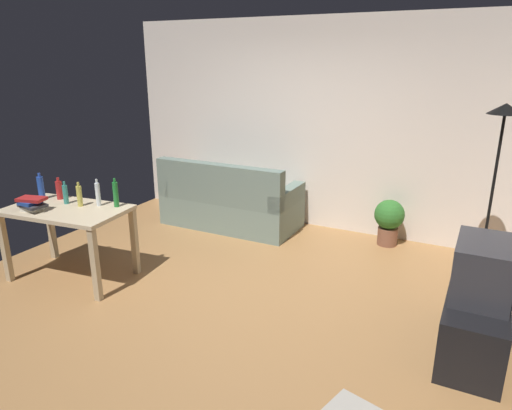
{
  "coord_description": "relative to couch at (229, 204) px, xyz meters",
  "views": [
    {
      "loc": [
        2.17,
        -3.55,
        2.21
      ],
      "look_at": [
        0.1,
        0.5,
        0.75
      ],
      "focal_mm": 32.45,
      "sensor_mm": 36.0,
      "label": 1
    }
  ],
  "objects": [
    {
      "name": "bottle_squat",
      "position": [
        -0.6,
        -1.96,
        0.56
      ],
      "size": [
        0.05,
        0.05,
        0.25
      ],
      "color": "#BCB24C",
      "rests_on": "desk"
    },
    {
      "name": "bottle_blue",
      "position": [
        -1.16,
        -1.97,
        0.58
      ],
      "size": [
        0.07,
        0.07,
        0.28
      ],
      "color": "#2347A3",
      "rests_on": "desk"
    },
    {
      "name": "desk",
      "position": [
        -0.68,
        -2.07,
        0.34
      ],
      "size": [
        1.27,
        0.82,
        0.76
      ],
      "rotation": [
        0.0,
        0.0,
        0.11
      ],
      "color": "#C6B28E",
      "rests_on": "ground_plane"
    },
    {
      "name": "couch",
      "position": [
        0.0,
        0.0,
        0.0
      ],
      "size": [
        1.81,
        0.84,
        0.92
      ],
      "rotation": [
        0.0,
        0.0,
        3.14
      ],
      "color": "slate",
      "rests_on": "ground_plane"
    },
    {
      "name": "bottle_clear",
      "position": [
        -0.44,
        -1.86,
        0.58
      ],
      "size": [
        0.05,
        0.05,
        0.28
      ],
      "color": "silver",
      "rests_on": "desk"
    },
    {
      "name": "bottle_tall",
      "position": [
        -0.79,
        -1.97,
        0.56
      ],
      "size": [
        0.05,
        0.05,
        0.24
      ],
      "color": "teal",
      "rests_on": "desk"
    },
    {
      "name": "torchiere_lamp",
      "position": [
        3.11,
        -0.3,
        1.11
      ],
      "size": [
        0.32,
        0.32,
        1.81
      ],
      "color": "black",
      "rests_on": "ground_plane"
    },
    {
      "name": "bottle_green",
      "position": [
        -0.26,
        -1.81,
        0.59
      ],
      "size": [
        0.05,
        0.05,
        0.3
      ],
      "color": "#1E722D",
      "rests_on": "desk"
    },
    {
      "name": "bottle_red",
      "position": [
        -0.98,
        -1.88,
        0.56
      ],
      "size": [
        0.07,
        0.07,
        0.24
      ],
      "color": "#AD2323",
      "rests_on": "desk"
    },
    {
      "name": "tv",
      "position": [
        3.12,
        -1.58,
        0.39
      ],
      "size": [
        0.41,
        0.6,
        0.44
      ],
      "rotation": [
        0.0,
        0.0,
        1.57
      ],
      "color": "#2D2D33",
      "rests_on": "tv_stand"
    },
    {
      "name": "potted_plant",
      "position": [
        2.06,
        0.31,
        0.02
      ],
      "size": [
        0.36,
        0.36,
        0.57
      ],
      "color": "brown",
      "rests_on": "ground_plane"
    },
    {
      "name": "wall_rear",
      "position": [
        0.86,
        0.61,
        1.04
      ],
      "size": [
        5.2,
        0.1,
        2.7
      ],
      "primitive_type": "cube",
      "color": "silver",
      "rests_on": "ground_plane"
    },
    {
      "name": "ground_plane",
      "position": [
        0.86,
        -1.59,
        -0.32
      ],
      "size": [
        5.2,
        4.4,
        0.02
      ],
      "primitive_type": "cube",
      "color": "#9E7042"
    },
    {
      "name": "book_stack",
      "position": [
        -0.91,
        -2.28,
        0.53
      ],
      "size": [
        0.29,
        0.22,
        0.14
      ],
      "color": "beige",
      "rests_on": "desk"
    },
    {
      "name": "tv_stand",
      "position": [
        3.11,
        -1.58,
        -0.07
      ],
      "size": [
        0.44,
        1.1,
        0.48
      ],
      "rotation": [
        0.0,
        0.0,
        1.57
      ],
      "color": "black",
      "rests_on": "ground_plane"
    }
  ]
}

